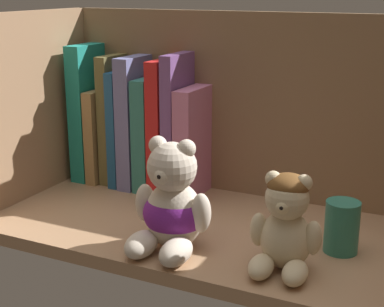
{
  "coord_description": "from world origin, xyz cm",
  "views": [
    {
      "loc": [
        32.62,
        -74.38,
        37.2
      ],
      "look_at": [
        -3.34,
        0.0,
        13.09
      ],
      "focal_mm": 54.51,
      "sensor_mm": 36.0,
      "label": 1
    }
  ],
  "objects_px": {
    "teddy_bear_smaller": "(285,225)",
    "book_0": "(93,111)",
    "book_7": "(183,123)",
    "book_3": "(127,126)",
    "pillar_candle": "(342,226)",
    "book_1": "(106,133)",
    "book_8": "(198,140)",
    "teddy_bear_larger": "(172,207)",
    "book_6": "(169,124)",
    "book_4": "(139,121)",
    "book_5": "(155,132)",
    "book_2": "(117,118)"
  },
  "relations": [
    {
      "from": "book_0",
      "to": "pillar_candle",
      "type": "xyz_separation_m",
      "value": [
        0.5,
        -0.13,
        -0.09
      ]
    },
    {
      "from": "book_6",
      "to": "book_7",
      "type": "distance_m",
      "value": 0.03
    },
    {
      "from": "book_2",
      "to": "teddy_bear_smaller",
      "type": "bearing_deg",
      "value": -29.16
    },
    {
      "from": "teddy_bear_smaller",
      "to": "book_7",
      "type": "bearing_deg",
      "value": 139.46
    },
    {
      "from": "teddy_bear_larger",
      "to": "teddy_bear_smaller",
      "type": "bearing_deg",
      "value": 2.67
    },
    {
      "from": "book_8",
      "to": "teddy_bear_larger",
      "type": "xyz_separation_m",
      "value": [
        0.07,
        -0.22,
        -0.03
      ]
    },
    {
      "from": "book_1",
      "to": "pillar_candle",
      "type": "bearing_deg",
      "value": -15.67
    },
    {
      "from": "book_1",
      "to": "book_6",
      "type": "relative_size",
      "value": 0.73
    },
    {
      "from": "book_3",
      "to": "teddy_bear_larger",
      "type": "xyz_separation_m",
      "value": [
        0.21,
        -0.22,
        -0.04
      ]
    },
    {
      "from": "book_1",
      "to": "book_2",
      "type": "bearing_deg",
      "value": 0.0
    },
    {
      "from": "book_3",
      "to": "book_4",
      "type": "xyz_separation_m",
      "value": [
        0.03,
        0.0,
        0.01
      ]
    },
    {
      "from": "book_5",
      "to": "teddy_bear_larger",
      "type": "xyz_separation_m",
      "value": [
        0.15,
        -0.22,
        -0.04
      ]
    },
    {
      "from": "book_4",
      "to": "teddy_bear_larger",
      "type": "xyz_separation_m",
      "value": [
        0.18,
        -0.22,
        -0.05
      ]
    },
    {
      "from": "book_0",
      "to": "book_2",
      "type": "relative_size",
      "value": 1.07
    },
    {
      "from": "book_3",
      "to": "book_7",
      "type": "xyz_separation_m",
      "value": [
        0.11,
        0.0,
        0.02
      ]
    },
    {
      "from": "book_0",
      "to": "pillar_candle",
      "type": "height_order",
      "value": "book_0"
    },
    {
      "from": "book_0",
      "to": "book_1",
      "type": "bearing_deg",
      "value": 0.0
    },
    {
      "from": "teddy_bear_larger",
      "to": "teddy_bear_smaller",
      "type": "height_order",
      "value": "teddy_bear_larger"
    },
    {
      "from": "book_7",
      "to": "book_4",
      "type": "bearing_deg",
      "value": 180.0
    },
    {
      "from": "book_2",
      "to": "book_6",
      "type": "bearing_deg",
      "value": 0.0
    },
    {
      "from": "book_1",
      "to": "book_0",
      "type": "bearing_deg",
      "value": 180.0
    },
    {
      "from": "book_6",
      "to": "pillar_candle",
      "type": "relative_size",
      "value": 3.2
    },
    {
      "from": "book_2",
      "to": "pillar_candle",
      "type": "relative_size",
      "value": 3.21
    },
    {
      "from": "book_5",
      "to": "teddy_bear_smaller",
      "type": "bearing_deg",
      "value": -35.05
    },
    {
      "from": "book_1",
      "to": "pillar_candle",
      "type": "xyz_separation_m",
      "value": [
        0.47,
        -0.13,
        -0.05
      ]
    },
    {
      "from": "book_5",
      "to": "book_7",
      "type": "distance_m",
      "value": 0.06
    },
    {
      "from": "book_0",
      "to": "book_4",
      "type": "bearing_deg",
      "value": 0.0
    },
    {
      "from": "book_1",
      "to": "book_8",
      "type": "height_order",
      "value": "book_8"
    },
    {
      "from": "book_3",
      "to": "book_4",
      "type": "distance_m",
      "value": 0.03
    },
    {
      "from": "book_1",
      "to": "book_5",
      "type": "relative_size",
      "value": 0.86
    },
    {
      "from": "book_3",
      "to": "pillar_candle",
      "type": "xyz_separation_m",
      "value": [
        0.42,
        -0.13,
        -0.07
      ]
    },
    {
      "from": "book_1",
      "to": "book_7",
      "type": "xyz_separation_m",
      "value": [
        0.16,
        0.0,
        0.04
      ]
    },
    {
      "from": "book_3",
      "to": "book_6",
      "type": "relative_size",
      "value": 0.9
    },
    {
      "from": "book_6",
      "to": "book_3",
      "type": "bearing_deg",
      "value": 180.0
    },
    {
      "from": "book_2",
      "to": "book_6",
      "type": "height_order",
      "value": "same"
    },
    {
      "from": "book_3",
      "to": "book_8",
      "type": "xyz_separation_m",
      "value": [
        0.14,
        0.0,
        -0.01
      ]
    },
    {
      "from": "book_1",
      "to": "teddy_bear_smaller",
      "type": "xyz_separation_m",
      "value": [
        0.41,
        -0.22,
        -0.02
      ]
    },
    {
      "from": "book_4",
      "to": "book_6",
      "type": "distance_m",
      "value": 0.06
    },
    {
      "from": "book_8",
      "to": "teddy_bear_smaller",
      "type": "height_order",
      "value": "book_8"
    },
    {
      "from": "book_4",
      "to": "book_8",
      "type": "height_order",
      "value": "book_4"
    },
    {
      "from": "book_3",
      "to": "pillar_candle",
      "type": "relative_size",
      "value": 2.87
    },
    {
      "from": "book_5",
      "to": "book_6",
      "type": "relative_size",
      "value": 0.86
    },
    {
      "from": "book_4",
      "to": "book_7",
      "type": "relative_size",
      "value": 0.96
    },
    {
      "from": "book_5",
      "to": "pillar_candle",
      "type": "relative_size",
      "value": 2.74
    },
    {
      "from": "book_1",
      "to": "book_7",
      "type": "distance_m",
      "value": 0.16
    },
    {
      "from": "book_8",
      "to": "pillar_candle",
      "type": "bearing_deg",
      "value": -25.15
    },
    {
      "from": "book_6",
      "to": "pillar_candle",
      "type": "height_order",
      "value": "book_6"
    },
    {
      "from": "teddy_bear_larger",
      "to": "book_6",
      "type": "bearing_deg",
      "value": 118.66
    },
    {
      "from": "teddy_bear_smaller",
      "to": "book_0",
      "type": "bearing_deg",
      "value": 153.84
    },
    {
      "from": "book_0",
      "to": "book_7",
      "type": "distance_m",
      "value": 0.19
    }
  ]
}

